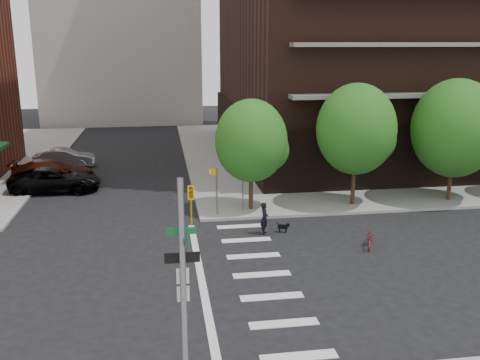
% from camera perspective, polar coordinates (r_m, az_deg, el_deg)
% --- Properties ---
extents(ground, '(120.00, 120.00, 0.00)m').
position_cam_1_polar(ground, '(22.07, -5.47, -10.51)').
color(ground, black).
rests_on(ground, ground).
extents(sidewalk_ne, '(39.00, 33.00, 0.15)m').
position_cam_1_polar(sidewalk_ne, '(49.35, 17.33, 3.09)').
color(sidewalk_ne, gray).
rests_on(sidewalk_ne, ground).
extents(crosswalk, '(3.85, 13.00, 0.01)m').
position_cam_1_polar(crosswalk, '(22.27, 0.30, -10.18)').
color(crosswalk, silver).
rests_on(crosswalk, ground).
extents(tree_a, '(4.00, 4.00, 5.90)m').
position_cam_1_polar(tree_a, '(29.38, 1.20, 4.20)').
color(tree_a, '#301E11').
rests_on(tree_a, sidewalk_ne).
extents(tree_b, '(4.50, 4.50, 6.65)m').
position_cam_1_polar(tree_b, '(30.88, 12.29, 5.32)').
color(tree_b, '#301E11').
rests_on(tree_b, sidewalk_ne).
extents(tree_c, '(5.00, 5.00, 6.80)m').
position_cam_1_polar(tree_c, '(33.49, 21.97, 5.13)').
color(tree_c, '#301E11').
rests_on(tree_c, sidewalk_ne).
extents(traffic_signal, '(0.90, 0.75, 6.00)m').
position_cam_1_polar(traffic_signal, '(14.14, -5.88, -13.46)').
color(traffic_signal, slate).
rests_on(traffic_signal, sidewalk_s).
extents(pedestrian_signal, '(2.18, 0.67, 2.60)m').
position_cam_1_polar(pedestrian_signal, '(29.07, -1.90, -0.34)').
color(pedestrian_signal, slate).
rests_on(pedestrian_signal, sidewalk_ne).
extents(parked_car_black, '(2.67, 5.65, 1.56)m').
position_cam_1_polar(parked_car_black, '(35.99, -19.08, 0.01)').
color(parked_car_black, black).
rests_on(parked_car_black, ground).
extents(parked_car_maroon, '(2.41, 5.50, 1.57)m').
position_cam_1_polar(parked_car_maroon, '(38.41, -19.29, 0.89)').
color(parked_car_maroon, '#441608').
rests_on(parked_car_maroon, ground).
extents(parked_car_silver, '(1.78, 4.55, 1.47)m').
position_cam_1_polar(parked_car_silver, '(42.79, -18.22, 2.25)').
color(parked_car_silver, gray).
rests_on(parked_car_silver, ground).
extents(scooter, '(1.09, 1.64, 0.82)m').
position_cam_1_polar(scooter, '(25.78, 13.67, -6.11)').
color(scooter, maroon).
rests_on(scooter, ground).
extents(dog_walker, '(0.67, 0.53, 1.63)m').
position_cam_1_polar(dog_walker, '(26.60, 2.63, -4.11)').
color(dog_walker, black).
rests_on(dog_walker, ground).
extents(dog, '(0.59, 0.37, 0.50)m').
position_cam_1_polar(dog, '(27.02, 4.66, -4.97)').
color(dog, black).
rests_on(dog, ground).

